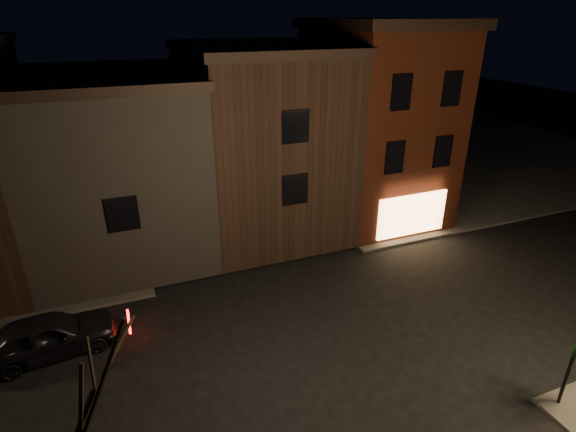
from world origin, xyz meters
name	(u,v)px	position (x,y,z in m)	size (l,w,h in m)	color
ground	(314,341)	(0.00, 0.00, 0.00)	(120.00, 120.00, 0.00)	black
sidewalk_far_right	(424,146)	(20.00, 20.00, 0.06)	(30.00, 30.00, 0.12)	#2D2B28
corner_building	(376,121)	(8.00, 9.47, 5.40)	(6.50, 8.50, 10.50)	#44180C
row_building_a	(259,138)	(1.50, 10.50, 4.83)	(7.30, 10.30, 9.40)	black
row_building_b	(115,163)	(-5.75, 10.50, 4.33)	(7.80, 10.30, 8.40)	black
parked_car_a	(48,335)	(-8.77, 2.83, 0.75)	(1.77, 4.41, 1.50)	black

